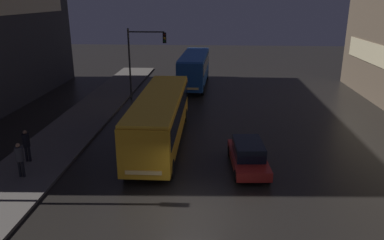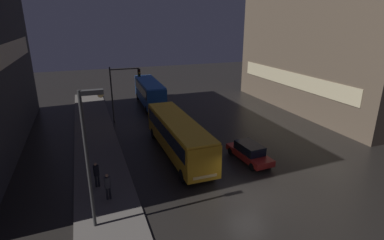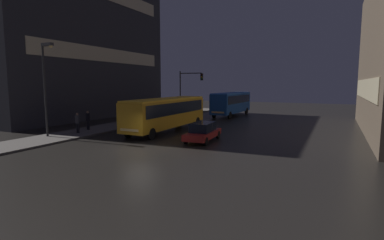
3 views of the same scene
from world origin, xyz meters
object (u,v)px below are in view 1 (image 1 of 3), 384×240
Objects in this scene: pedestrian_mid at (26,143)px; bus_near at (160,114)px; car_taxi at (248,155)px; pedestrian_near at (20,156)px; bus_far at (194,67)px; traffic_light_main at (142,52)px.

bus_near is at bearing 38.08° from pedestrian_mid.
bus_near is 6.22m from car_taxi.
pedestrian_near is at bearing 6.09° from car_taxi.
car_taxi is at bearing 103.52° from bus_far.
pedestrian_mid reaches higher than pedestrian_near.
bus_near reaches higher than pedestrian_near.
pedestrian_mid is (-12.24, -0.20, 0.48)m from car_taxi.
bus_near is 16.53m from bus_far.
traffic_light_main is at bearing -74.15° from bus_near.
bus_far reaches higher than pedestrian_mid.
pedestrian_near is 0.29× the size of traffic_light_main.
traffic_light_main is (-8.37, 14.09, 3.53)m from car_taxi.
pedestrian_near is at bearing -60.11° from pedestrian_mid.
traffic_light_main is at bearing 87.44° from pedestrian_mid.
bus_far is at bearing -82.35° from car_taxi.
traffic_light_main is (3.29, 16.16, 3.04)m from pedestrian_near.
bus_near is 2.53× the size of car_taxi.
traffic_light_main reaches higher than pedestrian_near.
traffic_light_main is at bearing 53.90° from bus_far.
car_taxi is 0.75× the size of traffic_light_main.
pedestrian_mid is (-7.02, -3.35, -0.75)m from bus_near.
bus_far is 1.63× the size of traffic_light_main.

